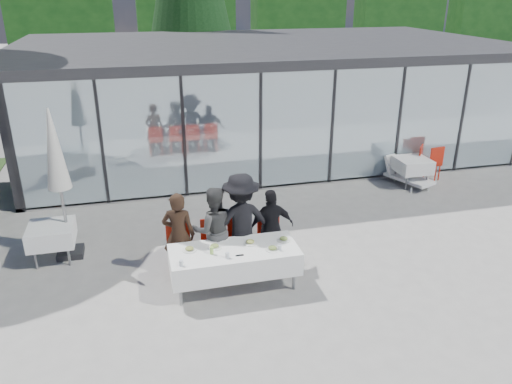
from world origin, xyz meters
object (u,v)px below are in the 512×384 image
juice_bottle (212,250)px  diner_d (271,227)px  plate_a (189,249)px  diner_chair_d (270,235)px  diner_chair_c (240,239)px  diner_a (179,235)px  diner_c (241,222)px  plate_d (284,239)px  dining_table (234,260)px  diner_chair_a (179,246)px  diner_chair_b (213,242)px  spare_chair_b (433,161)px  plate_extra (273,249)px  market_umbrella (56,160)px  spare_chair_a (424,161)px  plate_b (215,246)px  folded_eyeglasses (240,255)px  spare_table_right (412,165)px  diner_b (214,230)px  lounger (405,174)px

juice_bottle → diner_d: bearing=29.4°
plate_a → juice_bottle: juice_bottle is taller
diner_chair_d → diner_chair_c: bearing=180.0°
diner_a → diner_chair_c: (1.16, 0.10, -0.28)m
diner_c → plate_d: bearing=136.8°
dining_table → diner_chair_a: 1.17m
diner_chair_b → plate_d: bearing=-28.4°
diner_c → diner_a: bearing=-4.4°
diner_a → spare_chair_b: (7.32, 3.27, -0.28)m
diner_chair_b → plate_extra: diner_chair_b is taller
diner_chair_a → market_umbrella: bearing=151.2°
plate_d → market_umbrella: bearing=155.5°
dining_table → spare_chair_a: (6.18, 3.98, -0.00)m
spare_chair_b → diner_chair_b: bearing=-154.6°
plate_b → folded_eyeglasses: bearing=-45.9°
diner_chair_a → plate_extra: size_ratio=3.97×
plate_extra → spare_table_right: size_ratio=0.29×
diner_c → spare_table_right: (5.40, 3.09, -0.39)m
juice_bottle → folded_eyeglasses: 0.49m
diner_a → market_umbrella: market_umbrella is taller
folded_eyeglasses → diner_b: bearing=108.5°
spare_chair_b → market_umbrella: 9.73m
diner_chair_b → plate_d: 1.37m
diner_chair_c → market_umbrella: 3.74m
plate_d → juice_bottle: bearing=-172.7°
folded_eyeglasses → spare_chair_b: (6.38, 4.16, -0.22)m
diner_c → diner_chair_a: bearing=-9.5°
plate_b → juice_bottle: bearing=-112.9°
diner_chair_d → lounger: 5.66m
diner_chair_c → diner_c: bearing=-90.0°
diner_chair_a → market_umbrella: size_ratio=0.33×
diner_chair_d → plate_b: bearing=-152.5°
dining_table → plate_d: size_ratio=9.21×
plate_extra → juice_bottle: size_ratio=1.83×
diner_c → juice_bottle: size_ratio=14.15×
juice_bottle → plate_b: bearing=67.1°
diner_b → diner_chair_b: bearing=-86.9°
diner_chair_d → plate_d: bearing=-82.7°
market_umbrella → lounger: 8.94m
diner_chair_d → spare_chair_a: same height
diner_chair_b → plate_extra: 1.32m
juice_bottle → plate_d: bearing=7.3°
diner_chair_b → plate_b: diner_chair_b is taller
diner_c → diner_chair_d: diner_c is taller
plate_a → lounger: bearing=30.5°
diner_chair_a → spare_table_right: diner_chair_a is taller
plate_d → spare_chair_b: size_ratio=0.25×
diner_chair_b → spare_table_right: size_ratio=1.13×
plate_b → plate_extra: size_ratio=1.00×
diner_chair_c → plate_a: diner_chair_c is taller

